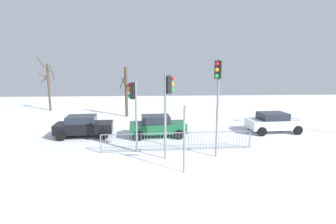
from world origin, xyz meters
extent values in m
plane|color=white|center=(0.00, 0.00, 0.00)|extent=(60.00, 60.00, 0.00)
cylinder|color=slate|center=(-2.33, 2.67, 2.01)|extent=(0.11, 0.11, 4.03)
cube|color=black|center=(-2.48, 2.73, 3.48)|extent=(0.32, 0.38, 0.90)
sphere|color=red|center=(-2.71, 2.82, 3.78)|extent=(0.20, 0.20, 0.20)
sphere|color=orange|center=(-2.71, 2.82, 3.48)|extent=(0.20, 0.20, 0.20)
sphere|color=green|center=(-2.71, 2.82, 3.18)|extent=(0.20, 0.20, 0.20)
cylinder|color=slate|center=(-0.77, 1.47, 2.22)|extent=(0.11, 0.11, 4.45)
cube|color=black|center=(-0.62, 1.55, 3.90)|extent=(0.34, 0.38, 0.90)
sphere|color=red|center=(-0.40, 1.65, 4.20)|extent=(0.20, 0.20, 0.20)
sphere|color=orange|center=(-0.40, 1.65, 3.90)|extent=(0.20, 0.20, 0.20)
sphere|color=green|center=(-0.40, 1.65, 3.60)|extent=(0.20, 0.20, 0.20)
cylinder|color=slate|center=(1.98, 1.68, 2.59)|extent=(0.11, 0.11, 5.18)
cube|color=black|center=(1.90, 1.53, 4.63)|extent=(0.39, 0.34, 0.90)
sphere|color=red|center=(1.78, 1.31, 4.93)|extent=(0.20, 0.20, 0.20)
sphere|color=orange|center=(1.78, 1.31, 4.63)|extent=(0.20, 0.20, 0.20)
sphere|color=green|center=(1.78, 1.31, 4.33)|extent=(0.20, 0.20, 0.20)
cylinder|color=slate|center=(-0.01, -0.34, 1.56)|extent=(0.09, 0.09, 3.12)
cube|color=white|center=(0.39, -0.36, 2.77)|extent=(0.70, 0.05, 0.22)
cube|color=slate|center=(0.00, 2.79, 1.05)|extent=(8.66, 0.43, 0.04)
cube|color=slate|center=(0.00, 2.79, 0.12)|extent=(8.66, 0.43, 0.04)
cylinder|color=slate|center=(-4.24, 2.60, 0.53)|extent=(0.02, 0.02, 1.05)
cylinder|color=slate|center=(-4.06, 2.61, 0.53)|extent=(0.02, 0.02, 1.05)
cylinder|color=slate|center=(-3.88, 2.62, 0.53)|extent=(0.02, 0.02, 1.05)
cylinder|color=slate|center=(-3.70, 2.62, 0.53)|extent=(0.02, 0.02, 1.05)
cylinder|color=slate|center=(-3.52, 2.63, 0.53)|extent=(0.02, 0.02, 1.05)
cylinder|color=slate|center=(-3.34, 2.64, 0.53)|extent=(0.02, 0.02, 1.05)
cylinder|color=slate|center=(-3.16, 2.65, 0.53)|extent=(0.02, 0.02, 1.05)
cylinder|color=slate|center=(-2.98, 2.66, 0.53)|extent=(0.02, 0.02, 1.05)
cylinder|color=slate|center=(-2.80, 2.66, 0.53)|extent=(0.02, 0.02, 1.05)
cylinder|color=slate|center=(-2.62, 2.67, 0.53)|extent=(0.02, 0.02, 1.05)
cylinder|color=slate|center=(-2.44, 2.68, 0.53)|extent=(0.02, 0.02, 1.05)
cylinder|color=slate|center=(-2.26, 2.69, 0.53)|extent=(0.02, 0.02, 1.05)
cylinder|color=slate|center=(-2.08, 2.70, 0.53)|extent=(0.02, 0.02, 1.05)
cylinder|color=slate|center=(-1.90, 2.71, 0.53)|extent=(0.02, 0.02, 1.05)
cylinder|color=slate|center=(-1.72, 2.71, 0.53)|extent=(0.02, 0.02, 1.05)
cylinder|color=slate|center=(-1.54, 2.72, 0.53)|extent=(0.02, 0.02, 1.05)
cylinder|color=slate|center=(-1.36, 2.73, 0.53)|extent=(0.02, 0.02, 1.05)
cylinder|color=slate|center=(-1.18, 2.74, 0.53)|extent=(0.02, 0.02, 1.05)
cylinder|color=slate|center=(-1.00, 2.75, 0.53)|extent=(0.02, 0.02, 1.05)
cylinder|color=slate|center=(-0.82, 2.75, 0.53)|extent=(0.02, 0.02, 1.05)
cylinder|color=slate|center=(-0.64, 2.76, 0.53)|extent=(0.02, 0.02, 1.05)
cylinder|color=slate|center=(-0.46, 2.77, 0.53)|extent=(0.02, 0.02, 1.05)
cylinder|color=slate|center=(-0.28, 2.78, 0.53)|extent=(0.02, 0.02, 1.05)
cylinder|color=slate|center=(-0.09, 2.79, 0.53)|extent=(0.02, 0.02, 1.05)
cylinder|color=slate|center=(0.09, 2.80, 0.53)|extent=(0.02, 0.02, 1.05)
cylinder|color=slate|center=(0.27, 2.80, 0.53)|extent=(0.02, 0.02, 1.05)
cylinder|color=slate|center=(0.45, 2.81, 0.53)|extent=(0.02, 0.02, 1.05)
cylinder|color=slate|center=(0.63, 2.82, 0.53)|extent=(0.02, 0.02, 1.05)
cylinder|color=slate|center=(0.81, 2.83, 0.53)|extent=(0.02, 0.02, 1.05)
cylinder|color=slate|center=(0.99, 2.84, 0.53)|extent=(0.02, 0.02, 1.05)
cylinder|color=slate|center=(1.17, 2.85, 0.53)|extent=(0.02, 0.02, 1.05)
cylinder|color=slate|center=(1.35, 2.85, 0.53)|extent=(0.02, 0.02, 1.05)
cylinder|color=slate|center=(1.53, 2.86, 0.53)|extent=(0.02, 0.02, 1.05)
cylinder|color=slate|center=(1.71, 2.87, 0.53)|extent=(0.02, 0.02, 1.05)
cylinder|color=slate|center=(1.89, 2.88, 0.53)|extent=(0.02, 0.02, 1.05)
cylinder|color=slate|center=(2.07, 2.89, 0.53)|extent=(0.02, 0.02, 1.05)
cylinder|color=slate|center=(2.25, 2.89, 0.53)|extent=(0.02, 0.02, 1.05)
cylinder|color=slate|center=(2.43, 2.90, 0.53)|extent=(0.02, 0.02, 1.05)
cylinder|color=slate|center=(2.61, 2.91, 0.53)|extent=(0.02, 0.02, 1.05)
cylinder|color=slate|center=(2.79, 2.92, 0.53)|extent=(0.02, 0.02, 1.05)
cylinder|color=slate|center=(2.97, 2.93, 0.53)|extent=(0.02, 0.02, 1.05)
cylinder|color=slate|center=(3.15, 2.94, 0.53)|extent=(0.02, 0.02, 1.05)
cylinder|color=slate|center=(3.33, 2.94, 0.53)|extent=(0.02, 0.02, 1.05)
cylinder|color=slate|center=(3.51, 2.95, 0.53)|extent=(0.02, 0.02, 1.05)
cylinder|color=slate|center=(3.69, 2.96, 0.53)|extent=(0.02, 0.02, 1.05)
cylinder|color=slate|center=(3.87, 2.97, 0.53)|extent=(0.02, 0.02, 1.05)
cylinder|color=slate|center=(4.05, 2.98, 0.53)|extent=(0.02, 0.02, 1.05)
cylinder|color=slate|center=(4.23, 2.99, 0.53)|extent=(0.02, 0.02, 1.05)
cylinder|color=slate|center=(-4.33, 2.59, 0.53)|extent=(0.06, 0.06, 1.05)
cylinder|color=slate|center=(4.32, 2.99, 0.53)|extent=(0.06, 0.06, 1.05)
cube|color=silver|center=(7.43, 6.53, 0.65)|extent=(3.91, 1.98, 0.65)
cube|color=#1E232D|center=(7.28, 6.51, 1.20)|extent=(2.01, 1.64, 0.55)
cylinder|color=black|center=(8.72, 7.47, 0.32)|extent=(0.65, 0.27, 0.64)
cylinder|color=black|center=(8.84, 5.78, 0.32)|extent=(0.65, 0.27, 0.64)
cylinder|color=black|center=(6.02, 7.27, 0.32)|extent=(0.65, 0.27, 0.64)
cylinder|color=black|center=(6.15, 5.58, 0.32)|extent=(0.65, 0.27, 0.64)
cube|color=#195933|center=(-1.08, 5.86, 0.65)|extent=(3.91, 1.95, 0.65)
cube|color=#1E232D|center=(-1.23, 5.85, 1.20)|extent=(2.00, 1.63, 0.55)
cylinder|color=black|center=(0.21, 6.80, 0.32)|extent=(0.65, 0.26, 0.64)
cylinder|color=black|center=(0.33, 5.10, 0.32)|extent=(0.65, 0.26, 0.64)
cylinder|color=black|center=(-2.48, 6.62, 0.32)|extent=(0.65, 0.26, 0.64)
cylinder|color=black|center=(-2.36, 4.92, 0.32)|extent=(0.65, 0.26, 0.64)
cube|color=black|center=(-6.11, 6.12, 0.65)|extent=(3.93, 2.01, 0.65)
cube|color=#1E232D|center=(-6.26, 6.11, 1.20)|extent=(2.02, 1.66, 0.55)
cylinder|color=black|center=(-4.84, 7.08, 0.32)|extent=(0.66, 0.27, 0.64)
cylinder|color=black|center=(-4.70, 5.39, 0.32)|extent=(0.66, 0.27, 0.64)
cylinder|color=black|center=(-7.53, 6.85, 0.32)|extent=(0.66, 0.27, 0.64)
cylinder|color=black|center=(-7.39, 5.16, 0.32)|extent=(0.66, 0.27, 0.64)
cylinder|color=#473828|center=(-3.90, 13.26, 2.34)|extent=(0.27, 0.27, 4.68)
cylinder|color=#473828|center=(-3.93, 12.88, 3.19)|extent=(0.83, 0.16, 1.02)
cylinder|color=#473828|center=(-4.25, 13.48, 3.30)|extent=(0.57, 0.81, 1.32)
cylinder|color=#473828|center=(-3.96, 12.96, 3.10)|extent=(0.68, 0.22, 1.04)
cylinder|color=#473828|center=(-12.49, 17.03, 2.50)|extent=(0.22, 0.22, 4.99)
cylinder|color=#473828|center=(-12.87, 16.52, 5.10)|extent=(1.11, 0.84, 1.21)
cylinder|color=#473828|center=(-12.02, 16.98, 4.10)|extent=(0.19, 1.03, 1.59)
cylinder|color=#473828|center=(-12.53, 16.40, 3.60)|extent=(1.31, 0.15, 0.96)
cylinder|color=#473828|center=(-12.84, 17.40, 3.41)|extent=(0.82, 0.78, 0.60)
cylinder|color=#473828|center=(-12.86, 17.41, 3.63)|extent=(0.84, 0.83, 1.34)
camera|label=1|loc=(-1.40, -11.66, 4.87)|focal=28.02mm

